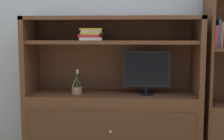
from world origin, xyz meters
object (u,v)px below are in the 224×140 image
object	(u,v)px
media_console	(112,109)
magazine_stack	(92,34)
tv_monitor	(147,71)
potted_plant	(77,89)
upright_book_row	(222,35)

from	to	relation	value
media_console	magazine_stack	size ratio (longest dim) A/B	4.86
media_console	tv_monitor	size ratio (longest dim) A/B	3.75
tv_monitor	potted_plant	distance (m)	0.74
media_console	potted_plant	size ratio (longest dim) A/B	6.79
potted_plant	magazine_stack	size ratio (longest dim) A/B	0.72
tv_monitor	upright_book_row	distance (m)	0.82
upright_book_row	magazine_stack	bearing A→B (deg)	180.00
media_console	tv_monitor	distance (m)	0.54
media_console	magazine_stack	xyz separation A→B (m)	(-0.21, -0.00, 0.78)
magazine_stack	tv_monitor	bearing A→B (deg)	-3.15
potted_plant	upright_book_row	size ratio (longest dim) A/B	0.93
tv_monitor	upright_book_row	size ratio (longest dim) A/B	1.69
tv_monitor	media_console	bearing A→B (deg)	174.16
media_console	tv_monitor	xyz separation A→B (m)	(0.35, -0.04, 0.41)
potted_plant	upright_book_row	world-z (taller)	upright_book_row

